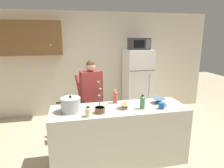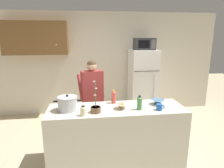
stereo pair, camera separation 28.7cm
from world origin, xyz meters
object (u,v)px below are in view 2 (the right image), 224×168
bread_bowl (122,106)px  potted_orchid (96,108)px  empty_bowl (158,102)px  microwave (144,44)px  coffee_mug (159,107)px  bottle_near_edge (83,111)px  bottle_mid_counter (114,97)px  refrigerator (142,83)px  bottle_far_corner (140,103)px  cooking_pot (68,103)px  person_near_pot (92,91)px

bread_bowl → potted_orchid: (-0.40, -0.09, 0.01)m
empty_bowl → potted_orchid: 1.04m
microwave → coffee_mug: (-0.33, -2.00, -0.86)m
coffee_mug → bottle_near_edge: bottle_near_edge is taller
microwave → bottle_mid_counter: microwave is taller
bottle_near_edge → bottle_mid_counter: size_ratio=0.64×
bottle_near_edge → refrigerator: bearing=55.0°
bread_bowl → bottle_near_edge: bearing=-162.2°
bottle_near_edge → bottle_far_corner: size_ratio=0.65×
empty_bowl → bread_bowl: bearing=-168.6°
cooking_pot → refrigerator: bearing=47.5°
person_near_pot → cooking_pot: 0.90m
bottle_near_edge → potted_orchid: bearing=27.5°
microwave → coffee_mug: size_ratio=3.66×
cooking_pot → bread_bowl: bearing=-3.8°
empty_bowl → bottle_near_edge: 1.24m
bottle_mid_counter → coffee_mug: bearing=-32.9°
bottle_far_corner → coffee_mug: bearing=-12.4°
microwave → person_near_pot: bearing=-142.1°
microwave → coffee_mug: microwave is taller
cooking_pot → potted_orchid: size_ratio=0.84×
refrigerator → bottle_mid_counter: (-0.96, -1.61, 0.19)m
microwave → potted_orchid: size_ratio=0.99×
person_near_pot → empty_bowl: size_ratio=7.30×
bottle_near_edge → potted_orchid: (0.18, 0.09, -0.01)m
empty_bowl → bottle_far_corner: size_ratio=0.98×
potted_orchid → microwave: bearing=56.9°
person_near_pot → bottle_mid_counter: (0.34, -0.58, 0.05)m
coffee_mug → bread_bowl: 0.57m
cooking_pot → bottle_far_corner: 1.08m
microwave → bottle_mid_counter: 2.02m
microwave → bottle_near_edge: 2.66m
microwave → bottle_mid_counter: (-0.96, -1.59, -0.79)m
bottle_mid_counter → refrigerator: bearing=59.1°
microwave → refrigerator: bearing=90.1°
bottle_near_edge → potted_orchid: size_ratio=0.30×
refrigerator → microwave: bearing=-89.9°
microwave → bottle_near_edge: (-1.46, -2.06, -0.83)m
person_near_pot → bottle_mid_counter: 0.67m
microwave → coffee_mug: 2.20m
microwave → cooking_pot: microwave is taller
coffee_mug → empty_bowl: coffee_mug is taller
refrigerator → potted_orchid: (-1.28, -1.99, 0.14)m
person_near_pot → bottle_far_corner: size_ratio=7.13×
bottle_mid_counter → empty_bowl: bearing=-12.8°
bottle_near_edge → bottle_far_corner: (0.84, 0.12, 0.04)m
person_near_pot → bottle_near_edge: bearing=-98.7°
refrigerator → bottle_far_corner: size_ratio=7.62×
coffee_mug → empty_bowl: 0.26m
empty_bowl → person_near_pot: bearing=144.5°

